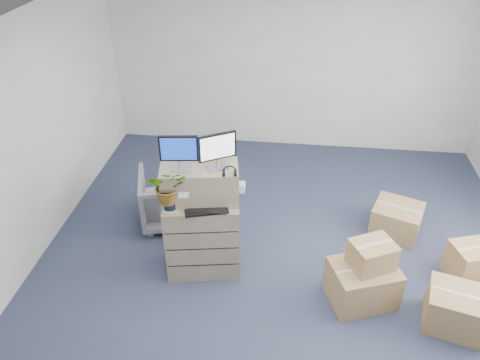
# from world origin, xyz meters

# --- Properties ---
(ground) EXTENTS (7.00, 7.00, 0.00)m
(ground) POSITION_xyz_m (0.00, 0.00, 0.00)
(ground) COLOR #272F47
(ground) RESTS_ON ground
(wall_back) EXTENTS (6.00, 0.02, 2.80)m
(wall_back) POSITION_xyz_m (0.00, 3.51, 1.40)
(wall_back) COLOR beige
(wall_back) RESTS_ON ground
(filing_cabinet_lower) EXTENTS (0.91, 0.65, 0.97)m
(filing_cabinet_lower) POSITION_xyz_m (-0.94, 0.26, 0.49)
(filing_cabinet_lower) COLOR #84765B
(filing_cabinet_lower) RESTS_ON ground
(filing_cabinet_upper) EXTENTS (0.89, 0.55, 0.42)m
(filing_cabinet_upper) POSITION_xyz_m (-0.95, 0.30, 1.18)
(filing_cabinet_upper) COLOR #84765B
(filing_cabinet_upper) RESTS_ON filing_cabinet_lower
(monitor_left) EXTENTS (0.41, 0.18, 0.40)m
(monitor_left) POSITION_xyz_m (-1.13, 0.23, 1.62)
(monitor_left) COLOR #99999E
(monitor_left) RESTS_ON filing_cabinet_upper
(monitor_right) EXTENTS (0.37, 0.24, 0.41)m
(monitor_right) POSITION_xyz_m (-0.74, 0.31, 1.62)
(monitor_right) COLOR #99999E
(monitor_right) RESTS_ON filing_cabinet_upper
(headphones) EXTENTS (0.15, 0.04, 0.15)m
(headphones) POSITION_xyz_m (-0.60, 0.19, 1.43)
(headphones) COLOR black
(headphones) RESTS_ON filing_cabinet_upper
(keyboard) EXTENTS (0.50, 0.31, 0.02)m
(keyboard) POSITION_xyz_m (-0.85, 0.10, 0.99)
(keyboard) COLOR black
(keyboard) RESTS_ON filing_cabinet_lower
(mouse) EXTENTS (0.10, 0.08, 0.03)m
(mouse) POSITION_xyz_m (-0.62, 0.21, 0.99)
(mouse) COLOR silver
(mouse) RESTS_ON filing_cabinet_lower
(water_bottle) EXTENTS (0.06, 0.06, 0.22)m
(water_bottle) POSITION_xyz_m (-0.89, 0.34, 1.09)
(water_bottle) COLOR #9B9EA4
(water_bottle) RESTS_ON filing_cabinet_lower
(phone_dock) EXTENTS (0.06, 0.06, 0.13)m
(phone_dock) POSITION_xyz_m (-0.95, 0.31, 1.02)
(phone_dock) COLOR silver
(phone_dock) RESTS_ON filing_cabinet_lower
(external_drive) EXTENTS (0.17, 0.13, 0.05)m
(external_drive) POSITION_xyz_m (-0.62, 0.43, 1.00)
(external_drive) COLOR black
(external_drive) RESTS_ON filing_cabinet_lower
(tissue_box) EXTENTS (0.25, 0.13, 0.09)m
(tissue_box) POSITION_xyz_m (-0.59, 0.45, 1.07)
(tissue_box) COLOR #3C82CF
(tissue_box) RESTS_ON external_drive
(potted_plant) EXTENTS (0.45, 0.49, 0.42)m
(potted_plant) POSITION_xyz_m (-1.24, 0.10, 1.22)
(potted_plant) COLOR #9BB08E
(potted_plant) RESTS_ON filing_cabinet_lower
(office_chair) EXTENTS (0.97, 0.94, 0.82)m
(office_chair) POSITION_xyz_m (-1.54, 1.13, 0.41)
(office_chair) COLOR #57575B
(office_chair) RESTS_ON ground
(cardboard_boxes) EXTENTS (2.13, 2.21, 0.78)m
(cardboard_boxes) POSITION_xyz_m (1.48, 0.27, 0.25)
(cardboard_boxes) COLOR olive
(cardboard_boxes) RESTS_ON ground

